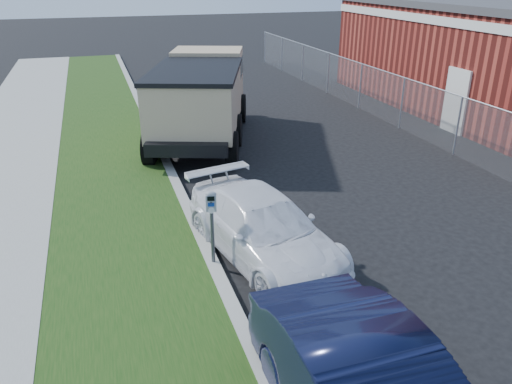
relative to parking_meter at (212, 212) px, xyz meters
name	(u,v)px	position (x,y,z in m)	size (l,w,h in m)	color
ground	(336,246)	(2.58, 0.02, -1.20)	(120.00, 120.00, 0.00)	black
streetside	(52,239)	(-2.99, 2.02, -1.13)	(6.12, 50.00, 0.15)	gray
chainlink_fence	(403,93)	(8.58, 7.02, 0.06)	(0.06, 30.06, 30.00)	slate
parking_meter	(212,212)	(0.00, 0.00, 0.00)	(0.23, 0.18, 1.47)	#3F4247
white_wagon	(263,227)	(1.06, 0.19, -0.58)	(1.75, 4.29, 1.25)	white
dump_truck	(201,94)	(1.60, 8.11, 0.28)	(4.56, 7.14, 2.63)	black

